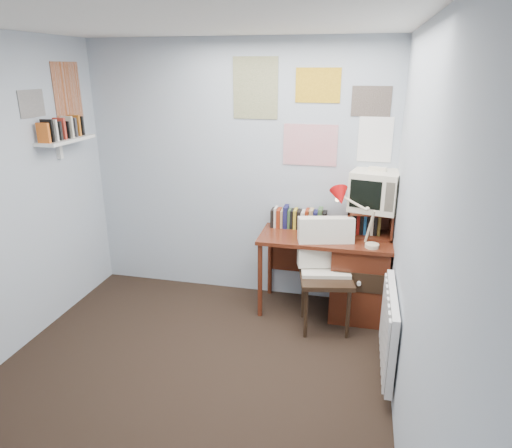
{
  "coord_description": "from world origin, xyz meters",
  "views": [
    {
      "loc": [
        1.16,
        -2.49,
        2.23
      ],
      "look_at": [
        0.35,
        1.03,
        0.99
      ],
      "focal_mm": 32.0,
      "sensor_mm": 36.0,
      "label": 1
    }
  ],
  "objects": [
    {
      "name": "desk_chair",
      "position": [
        0.95,
        1.18,
        0.48
      ],
      "size": [
        0.57,
        0.55,
        0.96
      ],
      "primitive_type": "cube",
      "rotation": [
        0.0,
        0.0,
        0.19
      ],
      "color": "black",
      "rests_on": "ground"
    },
    {
      "name": "desk_lamp",
      "position": [
        1.32,
        1.29,
        0.98
      ],
      "size": [
        0.34,
        0.3,
        0.44
      ],
      "primitive_type": "cube",
      "rotation": [
        0.0,
        0.0,
        -0.15
      ],
      "color": "red",
      "rests_on": "desk"
    },
    {
      "name": "right_wall",
      "position": [
        1.5,
        0.0,
        1.25
      ],
      "size": [
        0.02,
        3.5,
        2.5
      ],
      "primitive_type": "cube",
      "color": "#A7B3BF",
      "rests_on": "ground"
    },
    {
      "name": "desk",
      "position": [
        1.17,
        1.48,
        0.41
      ],
      "size": [
        1.2,
        0.55,
        0.76
      ],
      "color": "#562213",
      "rests_on": "ground"
    },
    {
      "name": "back_wall",
      "position": [
        0.0,
        1.75,
        1.25
      ],
      "size": [
        3.0,
        0.02,
        2.5
      ],
      "primitive_type": "cube",
      "color": "#A7B3BF",
      "rests_on": "ground"
    },
    {
      "name": "book_row",
      "position": [
        0.66,
        1.66,
        0.87
      ],
      "size": [
        0.6,
        0.14,
        0.22
      ],
      "primitive_type": "cube",
      "color": "#562213",
      "rests_on": "desk"
    },
    {
      "name": "posters_left",
      "position": [
        -1.49,
        1.1,
        2.0
      ],
      "size": [
        0.01,
        0.7,
        0.6
      ],
      "primitive_type": "cube",
      "color": "white",
      "rests_on": "left_wall"
    },
    {
      "name": "wall_shelf",
      "position": [
        -1.4,
        1.1,
        1.62
      ],
      "size": [
        0.2,
        0.62,
        0.24
      ],
      "primitive_type": "cube",
      "color": "white",
      "rests_on": "left_wall"
    },
    {
      "name": "posters_back",
      "position": [
        0.7,
        1.74,
        1.85
      ],
      "size": [
        1.2,
        0.01,
        0.9
      ],
      "primitive_type": "cube",
      "color": "white",
      "rests_on": "back_wall"
    },
    {
      "name": "tv_riser",
      "position": [
        1.29,
        1.59,
        0.89
      ],
      "size": [
        0.4,
        0.3,
        0.25
      ],
      "primitive_type": "cube",
      "color": "#562213",
      "rests_on": "desk"
    },
    {
      "name": "radiator",
      "position": [
        1.46,
        0.55,
        0.42
      ],
      "size": [
        0.09,
        0.8,
        0.6
      ],
      "primitive_type": "cube",
      "color": "white",
      "rests_on": "right_wall"
    },
    {
      "name": "ceiling",
      "position": [
        0.0,
        0.0,
        2.5
      ],
      "size": [
        3.0,
        3.5,
        0.02
      ],
      "primitive_type": "cube",
      "color": "white",
      "rests_on": "back_wall"
    },
    {
      "name": "ground",
      "position": [
        0.0,
        0.0,
        0.0
      ],
      "size": [
        3.5,
        3.5,
        0.0
      ],
      "primitive_type": "plane",
      "color": "black",
      "rests_on": "ground"
    },
    {
      "name": "crt_tv",
      "position": [
        1.32,
        1.61,
        1.2
      ],
      "size": [
        0.49,
        0.46,
        0.39
      ],
      "primitive_type": "cube",
      "rotation": [
        0.0,
        0.0,
        -0.23
      ],
      "color": "beige",
      "rests_on": "tv_riser"
    }
  ]
}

